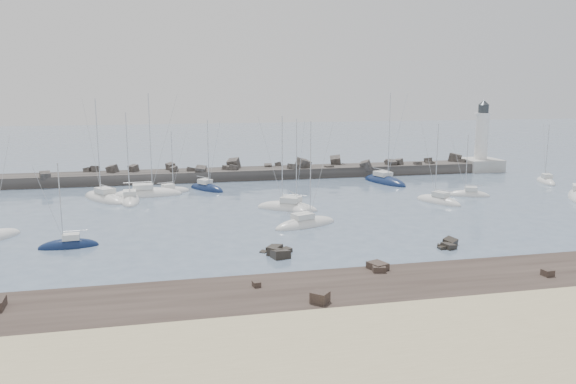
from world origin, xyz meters
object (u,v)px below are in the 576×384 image
(sailboat_1, at_px, (104,199))
(sailboat_2, at_px, (69,246))
(sailboat_9, at_px, (468,195))
(sailboat_14, at_px, (207,189))
(sailboat_12, at_px, (546,182))
(sailboat_8, at_px, (384,182))
(lighthouse, at_px, (481,155))
(sailboat_4, at_px, (147,195))
(sailboat_5, at_px, (287,208))
(sailboat_10, at_px, (438,202))
(sailboat_3, at_px, (130,201))
(sailboat_6, at_px, (295,207))
(sailboat_13, at_px, (170,192))
(sailboat_7, at_px, (305,225))

(sailboat_1, relative_size, sailboat_2, 1.66)
(sailboat_9, xyz_separation_m, sailboat_14, (-38.51, 14.04, 0.02))
(sailboat_9, bearing_deg, sailboat_12, 22.42)
(sailboat_2, distance_m, sailboat_8, 56.20)
(lighthouse, height_order, sailboat_4, sailboat_4)
(lighthouse, bearing_deg, sailboat_12, -79.43)
(sailboat_5, bearing_deg, sailboat_10, -0.78)
(sailboat_4, xyz_separation_m, sailboat_10, (40.97, -14.40, 0.00))
(sailboat_12, distance_m, sailboat_14, 58.29)
(sailboat_2, bearing_deg, sailboat_4, 75.11)
(sailboat_3, height_order, sailboat_4, sailboat_4)
(sailboat_4, xyz_separation_m, sailboat_6, (20.02, -13.48, -0.00))
(sailboat_4, bearing_deg, sailboat_9, -12.72)
(sailboat_2, distance_m, sailboat_14, 34.51)
(sailboat_13, bearing_deg, sailboat_5, -45.90)
(sailboat_2, height_order, sailboat_12, sailboat_12)
(lighthouse, height_order, sailboat_5, lighthouse)
(lighthouse, relative_size, sailboat_6, 1.10)
(sailboat_7, bearing_deg, sailboat_12, 23.23)
(sailboat_5, xyz_separation_m, sailboat_7, (0.13, -9.42, -0.01))
(sailboat_5, height_order, sailboat_7, sailboat_5)
(sailboat_8, xyz_separation_m, sailboat_14, (-30.70, -0.19, 0.00))
(sailboat_5, bearing_deg, sailboat_13, 134.10)
(sailboat_1, xyz_separation_m, sailboat_8, (46.09, 5.26, -0.00))
(sailboat_4, height_order, sailboat_10, sailboat_4)
(sailboat_2, distance_m, sailboat_9, 57.38)
(sailboat_6, bearing_deg, lighthouse, 31.15)
(sailboat_9, bearing_deg, sailboat_7, -156.23)
(lighthouse, height_order, sailboat_2, lighthouse)
(sailboat_5, distance_m, sailboat_7, 9.42)
(sailboat_12, relative_size, sailboat_13, 1.05)
(sailboat_8, bearing_deg, sailboat_10, -86.93)
(sailboat_1, distance_m, sailboat_14, 16.21)
(sailboat_7, bearing_deg, sailboat_3, 137.23)
(sailboat_6, distance_m, sailboat_13, 22.41)
(sailboat_3, xyz_separation_m, sailboat_8, (42.27, 7.33, 0.00))
(sailboat_9, height_order, sailboat_13, sailboat_13)
(sailboat_4, distance_m, sailboat_9, 49.03)
(sailboat_7, xyz_separation_m, sailboat_8, (21.06, 26.95, 0.02))
(sailboat_5, relative_size, sailboat_7, 1.02)
(sailboat_1, relative_size, sailboat_4, 0.96)
(sailboat_7, xyz_separation_m, sailboat_13, (-15.43, 25.21, 0.00))
(sailboat_13, bearing_deg, sailboat_7, -58.53)
(sailboat_3, relative_size, sailboat_8, 0.83)
(sailboat_1, xyz_separation_m, sailboat_12, (73.37, -0.94, 0.00))
(sailboat_10, xyz_separation_m, sailboat_12, (26.33, 11.63, 0.00))
(sailboat_4, relative_size, sailboat_6, 1.26)
(sailboat_3, bearing_deg, sailboat_8, 9.84)
(sailboat_3, xyz_separation_m, sailboat_6, (22.28, -9.57, -0.00))
(sailboat_1, distance_m, sailboat_4, 6.35)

